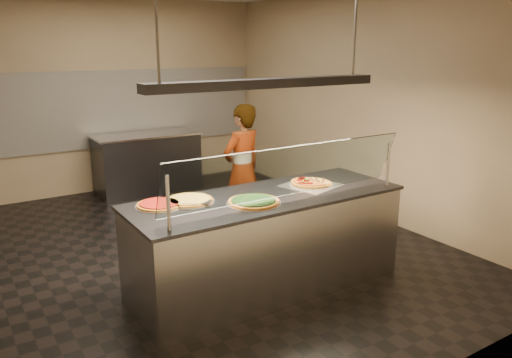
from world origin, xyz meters
TOP-DOWN VIEW (x-y plane):
  - ground at (0.00, 0.00)m, footprint 5.00×6.00m
  - wall_back at (0.00, 3.01)m, footprint 5.00×0.02m
  - wall_front at (0.00, -3.01)m, footprint 5.00×0.02m
  - wall_right at (2.51, 0.00)m, footprint 0.02×6.00m
  - tile_band at (0.00, 2.98)m, footprint 4.90×0.02m
  - serving_counter at (0.12, -1.24)m, footprint 2.61×0.94m
  - sneeze_guard at (0.12, -1.59)m, footprint 2.37×0.18m
  - perforated_tray at (0.67, -1.20)m, footprint 0.60×0.60m
  - half_pizza_pepperoni at (0.57, -1.20)m, footprint 0.30×0.44m
  - half_pizza_sausage at (0.76, -1.20)m, footprint 0.30×0.44m
  - pizza_spinach at (-0.12, -1.38)m, footprint 0.48×0.48m
  - pizza_cheese at (-0.57, -1.03)m, footprint 0.45×0.45m
  - pizza_tomato at (-0.85, -1.01)m, footprint 0.41×0.41m
  - pizza_spatula at (-0.58, -1.17)m, footprint 0.29×0.17m
  - prep_table at (0.37, 2.55)m, footprint 1.61×0.74m
  - worker at (0.72, 0.20)m, footprint 0.66×0.51m
  - heat_lamp_housing at (0.12, -1.24)m, footprint 2.30×0.18m
  - lamp_rod_left at (-0.88, -1.24)m, footprint 0.02×0.02m
  - lamp_rod_right at (1.12, -1.24)m, footprint 0.02×0.02m

SIDE VIEW (x-z plane):
  - ground at x=0.00m, z-range -0.02..0.00m
  - serving_counter at x=0.12m, z-range 0.00..0.93m
  - prep_table at x=0.37m, z-range 0.00..0.93m
  - worker at x=0.72m, z-range 0.00..1.60m
  - perforated_tray at x=0.67m, z-range 0.93..0.94m
  - pizza_tomato at x=-0.85m, z-range 0.93..0.96m
  - pizza_cheese at x=-0.57m, z-range 0.93..0.96m
  - pizza_spinach at x=-0.12m, z-range 0.93..0.96m
  - half_pizza_sausage at x=0.76m, z-range 0.94..0.98m
  - pizza_spatula at x=-0.58m, z-range 0.95..0.97m
  - half_pizza_pepperoni at x=0.57m, z-range 0.94..0.99m
  - sneeze_guard at x=0.12m, z-range 0.96..1.49m
  - tile_band at x=0.00m, z-range 0.70..1.90m
  - wall_back at x=0.00m, z-range 0.00..3.00m
  - wall_front at x=0.00m, z-range 0.00..3.00m
  - wall_right at x=2.51m, z-range 0.00..3.00m
  - heat_lamp_housing at x=0.12m, z-range 1.91..1.99m
  - lamp_rod_left at x=-0.88m, z-range 1.99..3.00m
  - lamp_rod_right at x=1.12m, z-range 1.99..3.00m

